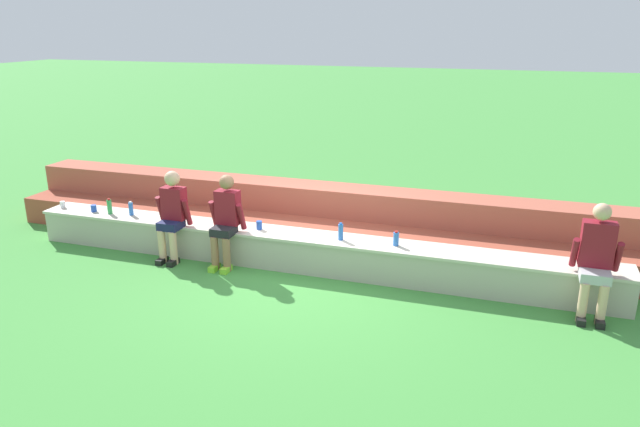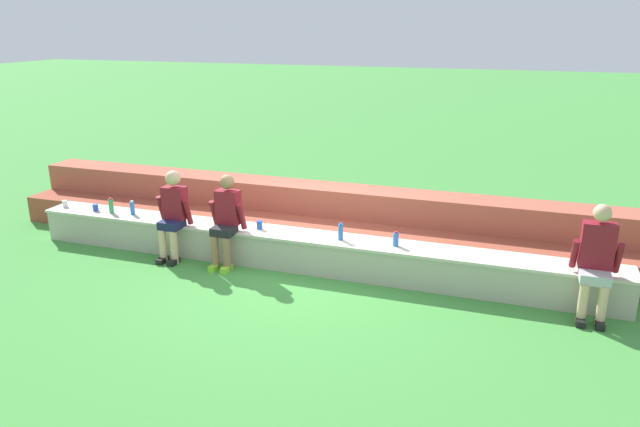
% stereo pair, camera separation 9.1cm
% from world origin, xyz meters
% --- Properties ---
extents(ground_plane, '(80.00, 80.00, 0.00)m').
position_xyz_m(ground_plane, '(0.00, 0.00, 0.00)').
color(ground_plane, '#428E3D').
extents(stone_seating_wall, '(8.73, 0.57, 0.51)m').
position_xyz_m(stone_seating_wall, '(0.00, 0.26, 0.27)').
color(stone_seating_wall, '#B7AF9E').
rests_on(stone_seating_wall, ground).
extents(brick_bleachers, '(10.76, 1.20, 0.90)m').
position_xyz_m(brick_bleachers, '(0.00, 1.34, 0.38)').
color(brick_bleachers, '#9F4834').
rests_on(brick_bleachers, ground).
extents(person_far_left, '(0.53, 0.52, 1.35)m').
position_xyz_m(person_far_left, '(-1.95, -0.03, 0.73)').
color(person_far_left, '#DBAD89').
rests_on(person_far_left, ground).
extents(person_left_of_center, '(0.52, 0.55, 1.35)m').
position_xyz_m(person_left_of_center, '(-1.08, 0.00, 0.72)').
color(person_left_of_center, '#996B4C').
rests_on(person_left_of_center, ground).
extents(person_center, '(0.56, 0.55, 1.40)m').
position_xyz_m(person_center, '(3.82, -0.03, 0.75)').
color(person_center, '#DBAD89').
rests_on(person_center, ground).
extents(water_bottle_near_right, '(0.07, 0.07, 0.25)m').
position_xyz_m(water_bottle_near_right, '(0.58, 0.23, 0.63)').
color(water_bottle_near_right, blue).
rests_on(water_bottle_near_right, stone_seating_wall).
extents(water_bottle_mid_left, '(0.08, 0.08, 0.21)m').
position_xyz_m(water_bottle_mid_left, '(1.36, 0.25, 0.61)').
color(water_bottle_mid_left, blue).
rests_on(water_bottle_mid_left, stone_seating_wall).
extents(water_bottle_mid_right, '(0.07, 0.07, 0.25)m').
position_xyz_m(water_bottle_mid_right, '(-3.24, 0.22, 0.63)').
color(water_bottle_mid_right, green).
rests_on(water_bottle_mid_right, stone_seating_wall).
extents(water_bottle_near_left, '(0.07, 0.07, 0.22)m').
position_xyz_m(water_bottle_near_left, '(-2.88, 0.27, 0.62)').
color(water_bottle_near_left, blue).
rests_on(water_bottle_near_left, stone_seating_wall).
extents(plastic_cup_right_end, '(0.09, 0.09, 0.11)m').
position_xyz_m(plastic_cup_right_end, '(-3.56, 0.23, 0.56)').
color(plastic_cup_right_end, blue).
rests_on(plastic_cup_right_end, stone_seating_wall).
extents(plastic_cup_middle, '(0.08, 0.08, 0.11)m').
position_xyz_m(plastic_cup_middle, '(-4.19, 0.25, 0.56)').
color(plastic_cup_middle, white).
rests_on(plastic_cup_middle, stone_seating_wall).
extents(plastic_cup_left_end, '(0.09, 0.09, 0.12)m').
position_xyz_m(plastic_cup_left_end, '(-0.69, 0.28, 0.57)').
color(plastic_cup_left_end, blue).
rests_on(plastic_cup_left_end, stone_seating_wall).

